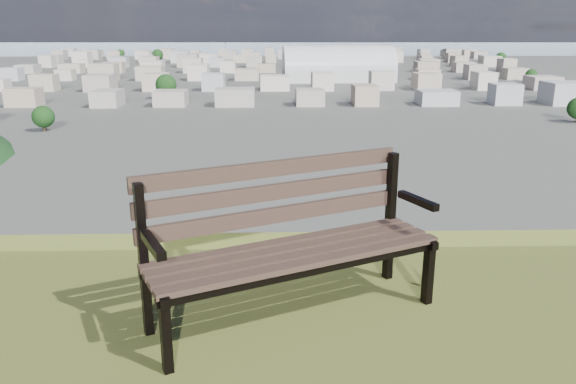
{
  "coord_description": "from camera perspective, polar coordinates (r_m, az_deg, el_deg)",
  "views": [
    {
      "loc": [
        1.24,
        -0.64,
        26.89
      ],
      "look_at": [
        1.38,
        4.76,
        25.3
      ],
      "focal_mm": 35.0,
      "sensor_mm": 36.0,
      "label": 1
    }
  ],
  "objects": [
    {
      "name": "park_bench",
      "position": [
        3.74,
        0.06,
        -4.16
      ],
      "size": [
        2.03,
        1.39,
        1.02
      ],
      "rotation": [
        0.0,
        0.0,
        0.44
      ],
      "color": "#422E26",
      "rests_on": "hilltop_mesa"
    },
    {
      "name": "arena",
      "position": [
        295.7,
        5.09,
        12.24
      ],
      "size": [
        57.35,
        26.65,
        23.72
      ],
      "rotation": [
        0.0,
        0.0,
        0.05
      ],
      "color": "silver",
      "rests_on": "ground"
    },
    {
      "name": "city_blocks",
      "position": [
        395.78,
        -1.77,
        13.04
      ],
      "size": [
        395.0,
        361.0,
        7.0
      ],
      "color": "beige",
      "rests_on": "ground"
    },
    {
      "name": "city_trees",
      "position": [
        321.59,
        -6.63,
        12.39
      ],
      "size": [
        406.52,
        387.2,
        9.98
      ],
      "color": "#382C1C",
      "rests_on": "ground"
    },
    {
      "name": "bay_water",
      "position": [
        901.04,
        -1.68,
        14.72
      ],
      "size": [
        2400.0,
        700.0,
        0.12
      ],
      "primitive_type": "cube",
      "color": "#7F95A1",
      "rests_on": "ground"
    },
    {
      "name": "far_hills",
      "position": [
        1404.94,
        -4.26,
        16.33
      ],
      "size": [
        2050.0,
        340.0,
        60.0
      ],
      "color": "#8D9EB0",
      "rests_on": "ground"
    }
  ]
}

